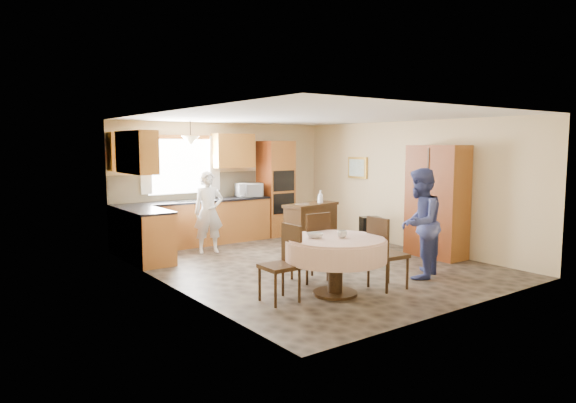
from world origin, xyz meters
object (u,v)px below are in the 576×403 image
at_px(sideboard, 311,227).
at_px(chair_left, 284,259).
at_px(oven_tower, 276,189).
at_px(dining_table, 335,250).
at_px(person_sink, 209,212).
at_px(chair_right, 384,249).
at_px(cupboard, 437,201).
at_px(chair_back, 313,244).
at_px(person_dining, 420,223).

xyz_separation_m(sideboard, chair_left, (-2.43, -2.48, 0.13)).
relative_size(oven_tower, dining_table, 1.54).
relative_size(sideboard, person_sink, 0.76).
distance_m(oven_tower, sideboard, 1.78).
bearing_deg(chair_right, chair_left, 79.44).
distance_m(dining_table, chair_left, 0.74).
distance_m(cupboard, chair_back, 2.92).
distance_m(person_sink, person_dining, 3.96).
xyz_separation_m(chair_back, chair_right, (0.54, -0.90, -0.00)).
xyz_separation_m(oven_tower, chair_right, (-1.27, -4.50, -0.49)).
xyz_separation_m(chair_right, person_dining, (0.92, 0.13, 0.27)).
distance_m(dining_table, chair_right, 0.76).
height_order(sideboard, chair_back, chair_back).
relative_size(sideboard, person_dining, 0.70).
height_order(chair_back, person_dining, person_dining).
bearing_deg(dining_table, chair_back, 75.15).
xyz_separation_m(cupboard, chair_left, (-3.79, -0.54, -0.46)).
relative_size(chair_back, chair_right, 1.01).
bearing_deg(chair_left, oven_tower, 147.12).
bearing_deg(person_dining, cupboard, -175.20).
bearing_deg(cupboard, chair_right, -158.50).
xyz_separation_m(oven_tower, person_dining, (-0.35, -4.36, -0.22)).
height_order(sideboard, chair_right, chair_right).
xyz_separation_m(oven_tower, person_sink, (-2.10, -0.81, -0.29)).
height_order(oven_tower, sideboard, oven_tower).
xyz_separation_m(cupboard, dining_table, (-3.08, -0.73, -0.40)).
bearing_deg(cupboard, oven_tower, 106.67).
distance_m(sideboard, person_dining, 2.76).
relative_size(cupboard, chair_right, 1.96).
relative_size(oven_tower, chair_right, 2.05).
height_order(dining_table, chair_right, chair_right).
distance_m(dining_table, person_sink, 3.50).
xyz_separation_m(cupboard, chair_right, (-2.34, -0.92, -0.44)).
distance_m(chair_left, chair_right, 1.49).
relative_size(chair_left, person_dining, 0.59).
distance_m(chair_back, person_sink, 2.81).
relative_size(cupboard, person_dining, 1.20).
distance_m(chair_back, person_dining, 1.68).
height_order(cupboard, chair_back, cupboard).
xyz_separation_m(dining_table, chair_back, (0.19, 0.71, -0.04)).
bearing_deg(person_dining, person_sink, -87.99).
xyz_separation_m(sideboard, person_sink, (-1.81, 0.82, 0.35)).
relative_size(chair_back, person_sink, 0.67).
height_order(chair_back, chair_right, chair_back).
bearing_deg(person_sink, person_dining, -48.65).
relative_size(cupboard, person_sink, 1.31).
distance_m(chair_left, chair_back, 1.04).
relative_size(sideboard, chair_left, 1.17).
relative_size(dining_table, chair_back, 1.33).
relative_size(dining_table, chair_right, 1.34).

